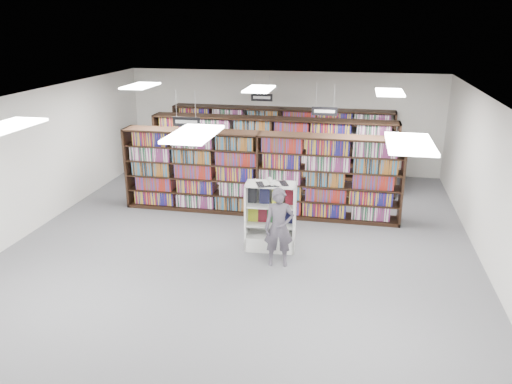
% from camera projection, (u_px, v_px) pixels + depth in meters
% --- Properties ---
extents(floor, '(12.00, 12.00, 0.00)m').
position_uv_depth(floor, '(242.00, 246.00, 10.98)').
color(floor, '#4F4F53').
rests_on(floor, ground).
extents(ceiling, '(10.00, 12.00, 0.10)m').
position_uv_depth(ceiling, '(240.00, 100.00, 9.93)').
color(ceiling, white).
rests_on(ceiling, wall_back).
extents(wall_back, '(10.00, 0.10, 3.20)m').
position_uv_depth(wall_back, '(283.00, 122.00, 16.02)').
color(wall_back, silver).
rests_on(wall_back, ground).
extents(wall_front, '(10.00, 0.10, 3.20)m').
position_uv_depth(wall_front, '(105.00, 355.00, 4.90)').
color(wall_front, silver).
rests_on(wall_front, ground).
extents(wall_left, '(0.10, 12.00, 3.20)m').
position_uv_depth(wall_left, '(28.00, 164.00, 11.38)').
color(wall_left, silver).
rests_on(wall_left, ground).
extents(wall_right, '(0.10, 12.00, 3.20)m').
position_uv_depth(wall_right, '(496.00, 192.00, 9.54)').
color(wall_right, silver).
rests_on(wall_right, ground).
extents(bookshelf_row_near, '(7.00, 0.60, 2.10)m').
position_uv_depth(bookshelf_row_near, '(259.00, 174.00, 12.49)').
color(bookshelf_row_near, black).
rests_on(bookshelf_row_near, floor).
extents(bookshelf_row_mid, '(7.00, 0.60, 2.10)m').
position_uv_depth(bookshelf_row_mid, '(272.00, 154.00, 14.34)').
color(bookshelf_row_mid, black).
rests_on(bookshelf_row_mid, floor).
extents(bookshelf_row_far, '(7.00, 0.60, 2.10)m').
position_uv_depth(bookshelf_row_far, '(281.00, 141.00, 15.92)').
color(bookshelf_row_far, black).
rests_on(bookshelf_row_far, floor).
extents(aisle_sign_left, '(0.65, 0.02, 0.80)m').
position_uv_depth(aisle_sign_left, '(186.00, 121.00, 11.36)').
color(aisle_sign_left, '#B2B2B7').
rests_on(aisle_sign_left, ceiling).
extents(aisle_sign_right, '(0.65, 0.02, 0.80)m').
position_uv_depth(aisle_sign_right, '(325.00, 110.00, 12.66)').
color(aisle_sign_right, '#B2B2B7').
rests_on(aisle_sign_right, ceiling).
extents(aisle_sign_center, '(0.65, 0.02, 0.80)m').
position_uv_depth(aisle_sign_center, '(262.00, 97.00, 14.88)').
color(aisle_sign_center, '#B2B2B7').
rests_on(aisle_sign_center, ceiling).
extents(troffer_front_left, '(0.60, 1.20, 0.04)m').
position_uv_depth(troffer_front_left, '(8.00, 126.00, 7.72)').
color(troffer_front_left, white).
rests_on(troffer_front_left, ceiling).
extents(troffer_front_center, '(0.60, 1.20, 0.04)m').
position_uv_depth(troffer_front_center, '(194.00, 134.00, 7.17)').
color(troffer_front_center, white).
rests_on(troffer_front_center, ceiling).
extents(troffer_front_right, '(0.60, 1.20, 0.04)m').
position_uv_depth(troffer_front_right, '(410.00, 144.00, 6.61)').
color(troffer_front_right, white).
rests_on(troffer_front_right, ceiling).
extents(troffer_back_left, '(0.60, 1.20, 0.04)m').
position_uv_depth(troffer_back_left, '(141.00, 86.00, 12.35)').
color(troffer_back_left, white).
rests_on(troffer_back_left, ceiling).
extents(troffer_back_center, '(0.60, 1.20, 0.04)m').
position_uv_depth(troffer_back_center, '(259.00, 89.00, 11.80)').
color(troffer_back_center, white).
rests_on(troffer_back_center, ceiling).
extents(troffer_back_right, '(0.60, 1.20, 0.04)m').
position_uv_depth(troffer_back_right, '(390.00, 92.00, 11.25)').
color(troffer_back_right, white).
rests_on(troffer_back_right, ceiling).
extents(endcap_display, '(1.09, 0.59, 1.49)m').
position_uv_depth(endcap_display, '(271.00, 227.00, 10.74)').
color(endcap_display, silver).
rests_on(endcap_display, floor).
extents(open_book, '(0.72, 0.56, 0.13)m').
position_uv_depth(open_book, '(272.00, 183.00, 10.32)').
color(open_book, black).
rests_on(open_book, endcap_display).
extents(shopper, '(0.64, 0.48, 1.62)m').
position_uv_depth(shopper, '(279.00, 228.00, 9.90)').
color(shopper, '#514B55').
rests_on(shopper, floor).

